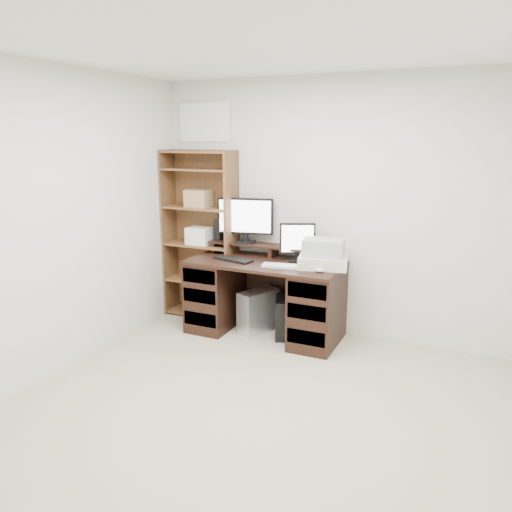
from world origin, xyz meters
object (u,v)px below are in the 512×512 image
Objects in this scene: monitor_small at (297,241)px; printer at (323,262)px; monitor_wide at (245,218)px; tower_black at (284,316)px; bookshelf at (201,234)px; tower_silver at (259,311)px; desk at (265,297)px.

monitor_small is 0.85× the size of printer.
monitor_small is at bearing -19.41° from monitor_wide.
monitor_small is (0.60, -0.07, -0.17)m from monitor_wide.
printer is 0.72m from tower_black.
printer is 1.45m from bookshelf.
monitor_small is 0.36m from printer.
monitor_wide is 0.32× the size of bookshelf.
tower_silver is at bearing -13.27° from bookshelf.
monitor_wide is 0.62m from monitor_small.
printer is at bearing -7.90° from bookshelf.
tower_silver is 0.28m from tower_black.
monitor_wide reaches higher than tower_black.
tower_silver is (-0.36, -0.11, -0.74)m from monitor_small.
monitor_small is 0.87× the size of tower_black.
monitor_small is at bearing 29.24° from tower_black.
bookshelf is at bearing 159.02° from printer.
monitor_wide is 0.97m from printer.
tower_black is at bearing -9.36° from bookshelf.
tower_silver is at bearing 165.38° from printer.
monitor_wide is at bearing -0.09° from bookshelf.
monitor_small reaches higher than printer.
monitor_wide is at bearing 165.96° from tower_silver.
tower_silver is 0.24× the size of bookshelf.
tower_black is at bearing 162.99° from printer.
tower_black is (0.28, 0.01, -0.02)m from tower_silver.
monitor_wide is 1.33× the size of tower_silver.
bookshelf reaches higher than tower_black.
desk is at bearing -14.06° from bookshelf.
monitor_small is at bearing 40.06° from tower_silver.
tower_black is 0.24× the size of bookshelf.
tower_black is at bearing 11.85° from desk.
monitor_small is at bearing 144.47° from printer.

